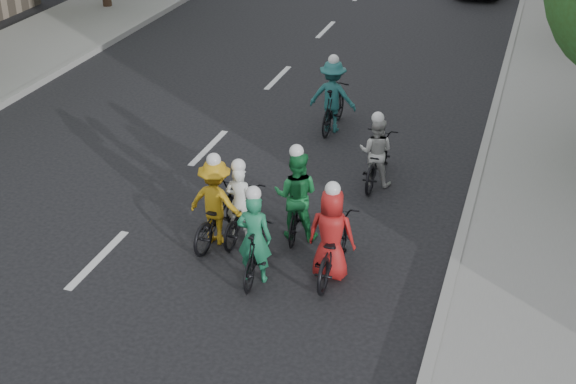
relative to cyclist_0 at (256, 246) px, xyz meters
The scene contains 12 objects.
ground 2.95m from the cyclist_0, behind, with size 120.00×120.00×0.00m, color black.
sidewalk_left 14.54m from the cyclist_0, 138.40° to the left, with size 4.00×80.00×0.15m, color gray.
curb_left 13.14m from the cyclist_0, 132.74° to the left, with size 0.18×80.00×0.18m, color #999993.
sidewalk_right 10.94m from the cyclist_0, 61.96° to the left, with size 4.00×80.00×0.15m, color gray.
curb_right 10.17m from the cyclist_0, 71.71° to the left, with size 0.18×80.00×0.18m, color #999993.
cyclist_0 is the anchor object (origin of this frame).
cyclist_1 6.56m from the cyclist_0, 93.82° to the left, with size 1.14×1.85×1.89m.
cyclist_2 4.29m from the cyclist_0, 74.39° to the left, with size 0.71×1.88×1.61m.
cyclist_3 1.44m from the cyclist_0, 139.08° to the left, with size 1.10×1.93×1.78m.
cyclist_4 1.41m from the cyclist_0, 120.96° to the left, with size 0.64×1.70×1.61m.
cyclist_5 1.29m from the cyclist_0, 22.58° to the left, with size 0.82×1.94×1.80m.
cyclist_6 1.58m from the cyclist_0, 81.56° to the left, with size 0.90×1.66×1.86m.
Camera 1 is at (6.92, -10.38, 7.66)m, focal length 50.00 mm.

